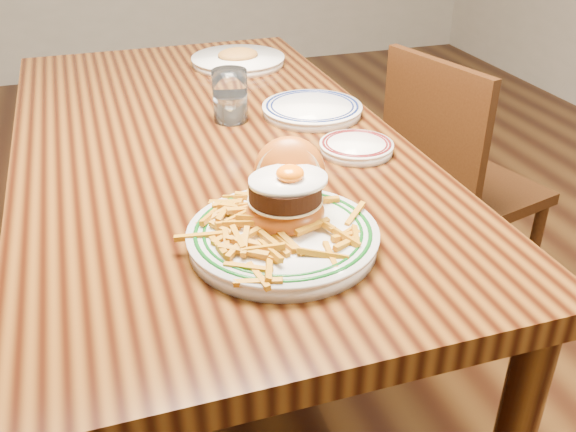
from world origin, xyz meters
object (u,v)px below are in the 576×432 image
object	(u,v)px
table	(210,171)
main_plate	(284,219)
side_plate	(356,146)
chair_right	(452,181)

from	to	relation	value
table	main_plate	xyz separation A→B (m)	(0.03, -0.48, 0.13)
main_plate	side_plate	world-z (taller)	main_plate
side_plate	chair_right	bearing A→B (deg)	37.48
table	main_plate	size ratio (longest dim) A/B	4.77
chair_right	side_plate	bearing A→B (deg)	20.22
table	chair_right	world-z (taller)	chair_right
table	main_plate	world-z (taller)	main_plate
table	main_plate	bearing A→B (deg)	-86.47
chair_right	side_plate	size ratio (longest dim) A/B	5.23
chair_right	table	bearing A→B (deg)	-3.93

